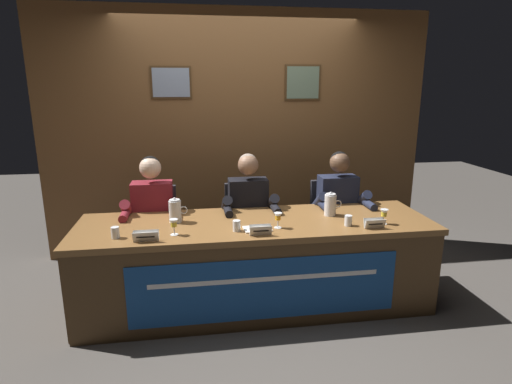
% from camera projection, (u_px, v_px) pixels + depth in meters
% --- Properties ---
extents(ground_plane, '(12.00, 12.00, 0.00)m').
position_uv_depth(ground_plane, '(256.00, 303.00, 3.62)').
color(ground_plane, '#4C4742').
extents(wall_back_panelled, '(4.11, 0.14, 2.60)m').
position_uv_depth(wall_back_panelled, '(238.00, 135.00, 4.53)').
color(wall_back_panelled, brown).
rests_on(wall_back_panelled, ground_plane).
extents(conference_table, '(2.91, 0.86, 0.74)m').
position_uv_depth(conference_table, '(258.00, 253.00, 3.39)').
color(conference_table, brown).
rests_on(conference_table, ground_plane).
extents(chair_left, '(0.44, 0.44, 0.90)m').
position_uv_depth(chair_left, '(156.00, 236.00, 3.97)').
color(chair_left, black).
rests_on(chair_left, ground_plane).
extents(panelist_left, '(0.51, 0.48, 1.23)m').
position_uv_depth(panelist_left, '(153.00, 215.00, 3.71)').
color(panelist_left, black).
rests_on(panelist_left, ground_plane).
extents(nameplate_left, '(0.18, 0.06, 0.08)m').
position_uv_depth(nameplate_left, '(146.00, 236.00, 2.99)').
color(nameplate_left, white).
rests_on(nameplate_left, conference_table).
extents(juice_glass_left, '(0.06, 0.06, 0.12)m').
position_uv_depth(juice_glass_left, '(174.00, 224.00, 3.11)').
color(juice_glass_left, white).
rests_on(juice_glass_left, conference_table).
extents(water_cup_left, '(0.06, 0.06, 0.08)m').
position_uv_depth(water_cup_left, '(115.00, 233.00, 3.06)').
color(water_cup_left, silver).
rests_on(water_cup_left, conference_table).
extents(chair_center, '(0.44, 0.44, 0.90)m').
position_uv_depth(chair_center, '(247.00, 231.00, 4.10)').
color(chair_center, black).
rests_on(chair_center, ground_plane).
extents(panelist_center, '(0.51, 0.48, 1.23)m').
position_uv_depth(panelist_center, '(249.00, 210.00, 3.84)').
color(panelist_center, black).
rests_on(panelist_center, ground_plane).
extents(nameplate_center, '(0.16, 0.06, 0.08)m').
position_uv_depth(nameplate_center, '(261.00, 230.00, 3.11)').
color(nameplate_center, white).
rests_on(nameplate_center, conference_table).
extents(juice_glass_center, '(0.06, 0.06, 0.12)m').
position_uv_depth(juice_glass_center, '(278.00, 217.00, 3.26)').
color(juice_glass_center, white).
rests_on(juice_glass_center, conference_table).
extents(water_cup_center, '(0.06, 0.06, 0.08)m').
position_uv_depth(water_cup_center, '(237.00, 226.00, 3.20)').
color(water_cup_center, silver).
rests_on(water_cup_center, conference_table).
extents(chair_right, '(0.44, 0.44, 0.90)m').
position_uv_depth(chair_right, '(332.00, 227.00, 4.23)').
color(chair_right, black).
rests_on(chair_right, ground_plane).
extents(panelist_right, '(0.51, 0.48, 1.23)m').
position_uv_depth(panelist_right, '(340.00, 206.00, 3.97)').
color(panelist_right, black).
rests_on(panelist_right, ground_plane).
extents(nameplate_right, '(0.16, 0.06, 0.08)m').
position_uv_depth(nameplate_right, '(375.00, 223.00, 3.26)').
color(nameplate_right, white).
rests_on(nameplate_right, conference_table).
extents(juice_glass_right, '(0.06, 0.06, 0.12)m').
position_uv_depth(juice_glass_right, '(384.00, 214.00, 3.35)').
color(juice_glass_right, white).
rests_on(juice_glass_right, conference_table).
extents(water_cup_right, '(0.06, 0.06, 0.08)m').
position_uv_depth(water_cup_right, '(348.00, 221.00, 3.33)').
color(water_cup_right, silver).
rests_on(water_cup_right, conference_table).
extents(water_pitcher_left_side, '(0.15, 0.10, 0.21)m').
position_uv_depth(water_pitcher_left_side, '(175.00, 211.00, 3.40)').
color(water_pitcher_left_side, silver).
rests_on(water_pitcher_left_side, conference_table).
extents(water_pitcher_right_side, '(0.15, 0.10, 0.21)m').
position_uv_depth(water_pitcher_right_side, '(330.00, 205.00, 3.58)').
color(water_pitcher_right_side, silver).
rests_on(water_pitcher_right_side, conference_table).
extents(document_stack_center, '(0.22, 0.17, 0.01)m').
position_uv_depth(document_stack_center, '(257.00, 229.00, 3.24)').
color(document_stack_center, white).
rests_on(document_stack_center, conference_table).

